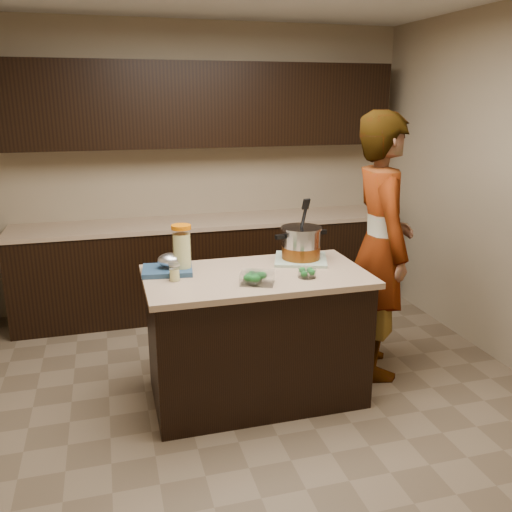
{
  "coord_description": "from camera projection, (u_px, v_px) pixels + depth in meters",
  "views": [
    {
      "loc": [
        -0.91,
        -3.26,
        2.01
      ],
      "look_at": [
        0.0,
        0.0,
        1.02
      ],
      "focal_mm": 38.0,
      "sensor_mm": 36.0,
      "label": 1
    }
  ],
  "objects": [
    {
      "name": "mason_jar",
      "position": [
        174.0,
        273.0,
        3.41
      ],
      "size": [
        0.07,
        0.07,
        0.12
      ],
      "rotation": [
        0.0,
        0.0,
        -0.01
      ],
      "color": "#D2CE80",
      "rests_on": "island"
    },
    {
      "name": "room_shell",
      "position": [
        256.0,
        148.0,
        3.34
      ],
      "size": [
        4.04,
        4.04,
        2.72
      ],
      "color": "tan",
      "rests_on": "ground"
    },
    {
      "name": "person",
      "position": [
        380.0,
        247.0,
        3.93
      ],
      "size": [
        0.58,
        0.77,
        1.94
      ],
      "primitive_type": "imported",
      "rotation": [
        0.0,
        0.0,
        1.4
      ],
      "color": "gray",
      "rests_on": "ground"
    },
    {
      "name": "broccoli_tub_rect",
      "position": [
        257.0,
        278.0,
        3.36
      ],
      "size": [
        0.25,
        0.22,
        0.07
      ],
      "rotation": [
        0.0,
        0.0,
        -0.4
      ],
      "color": "silver",
      "rests_on": "island"
    },
    {
      "name": "lemonade_pitcher",
      "position": [
        182.0,
        251.0,
        3.56
      ],
      "size": [
        0.16,
        0.16,
        0.31
      ],
      "rotation": [
        0.0,
        0.0,
        0.32
      ],
      "color": "#D2CE80",
      "rests_on": "island"
    },
    {
      "name": "island",
      "position": [
        256.0,
        336.0,
        3.69
      ],
      "size": [
        1.46,
        0.81,
        0.9
      ],
      "color": "black",
      "rests_on": "ground"
    },
    {
      "name": "blue_tray",
      "position": [
        169.0,
        266.0,
        3.57
      ],
      "size": [
        0.35,
        0.3,
        0.12
      ],
      "rotation": [
        0.0,
        0.0,
        -0.12
      ],
      "color": "navy",
      "rests_on": "island"
    },
    {
      "name": "back_cabinets",
      "position": [
        207.0,
        215.0,
        5.16
      ],
      "size": [
        3.6,
        0.63,
        2.33
      ],
      "color": "black",
      "rests_on": "ground"
    },
    {
      "name": "dish_towel",
      "position": [
        301.0,
        259.0,
        3.84
      ],
      "size": [
        0.46,
        0.46,
        0.02
      ],
      "primitive_type": "cube",
      "rotation": [
        0.0,
        0.0,
        -0.35
      ],
      "color": "#517856",
      "rests_on": "island"
    },
    {
      "name": "broccoli_tub_left",
      "position": [
        254.0,
        276.0,
        3.43
      ],
      "size": [
        0.12,
        0.12,
        0.05
      ],
      "rotation": [
        0.0,
        0.0,
        -0.2
      ],
      "color": "silver",
      "rests_on": "island"
    },
    {
      "name": "ground_plane",
      "position": [
        256.0,
        395.0,
        3.82
      ],
      "size": [
        4.0,
        4.0,
        0.0
      ],
      "primitive_type": "plane",
      "color": "brown",
      "rests_on": "ground"
    },
    {
      "name": "stock_pot",
      "position": [
        301.0,
        245.0,
        3.81
      ],
      "size": [
        0.4,
        0.33,
        0.41
      ],
      "rotation": [
        0.0,
        0.0,
        0.16
      ],
      "color": "#B7B7BC",
      "rests_on": "dish_towel"
    },
    {
      "name": "broccoli_tub_right",
      "position": [
        307.0,
        273.0,
        3.48
      ],
      "size": [
        0.15,
        0.15,
        0.06
      ],
      "rotation": [
        0.0,
        0.0,
        0.36
      ],
      "color": "silver",
      "rests_on": "island"
    }
  ]
}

